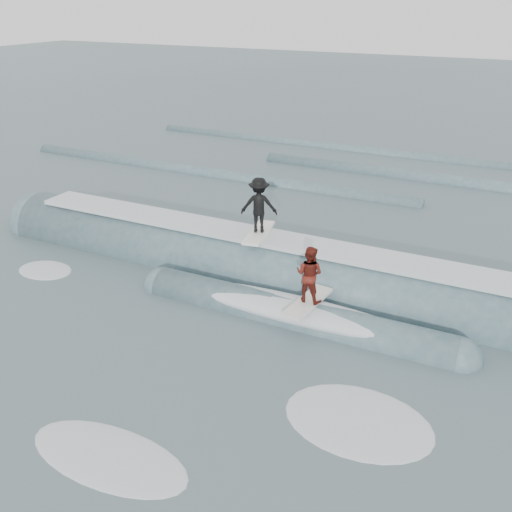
% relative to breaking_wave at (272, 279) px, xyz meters
% --- Properties ---
extents(ground, '(160.00, 160.00, 0.00)m').
position_rel_breaking_wave_xyz_m(ground, '(-0.22, -4.78, -0.03)').
color(ground, '#394B54').
rests_on(ground, ground).
extents(breaking_wave, '(22.49, 4.09, 2.63)m').
position_rel_breaking_wave_xyz_m(breaking_wave, '(0.00, 0.00, 0.00)').
color(breaking_wave, '#3A5762').
rests_on(breaking_wave, ground).
extents(surfer_black, '(1.31, 2.06, 1.88)m').
position_rel_breaking_wave_xyz_m(surfer_black, '(-0.61, 0.27, 2.27)').
color(surfer_black, white).
rests_on(surfer_black, ground).
extents(surfer_red, '(0.82, 2.05, 1.72)m').
position_rel_breaking_wave_xyz_m(surfer_red, '(1.98, -1.93, 1.37)').
color(surfer_red, silver).
rests_on(surfer_red, ground).
extents(whitewater, '(13.92, 8.11, 0.10)m').
position_rel_breaking_wave_xyz_m(whitewater, '(1.20, -6.89, -0.03)').
color(whitewater, white).
rests_on(whitewater, ground).
extents(far_swells, '(34.78, 8.65, 0.80)m').
position_rel_breaking_wave_xyz_m(far_swells, '(-1.77, 12.87, -0.03)').
color(far_swells, '#3A5762').
rests_on(far_swells, ground).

